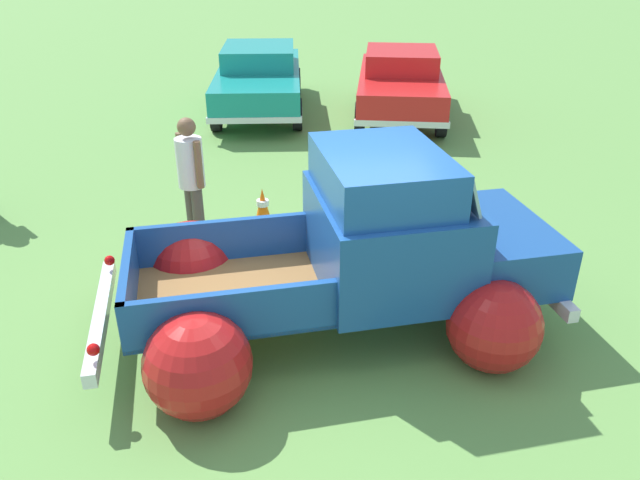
{
  "coord_description": "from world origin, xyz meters",
  "views": [
    {
      "loc": [
        -0.59,
        -5.37,
        3.84
      ],
      "look_at": [
        0.0,
        0.65,
        0.71
      ],
      "focal_mm": 34.36,
      "sensor_mm": 36.0,
      "label": 1
    }
  ],
  "objects_px": {
    "vintage_pickup_truck": "(363,261)",
    "show_car_1": "(400,81)",
    "lane_cone_0": "(263,210)",
    "spectator_2": "(191,175)",
    "show_car_0": "(259,76)"
  },
  "relations": [
    {
      "from": "spectator_2",
      "to": "lane_cone_0",
      "type": "height_order",
      "value": "spectator_2"
    },
    {
      "from": "vintage_pickup_truck",
      "to": "spectator_2",
      "type": "bearing_deg",
      "value": 126.78
    },
    {
      "from": "vintage_pickup_truck",
      "to": "show_car_1",
      "type": "xyz_separation_m",
      "value": [
        2.1,
        7.85,
        0.02
      ]
    },
    {
      "from": "vintage_pickup_truck",
      "to": "show_car_1",
      "type": "relative_size",
      "value": 1.06
    },
    {
      "from": "vintage_pickup_truck",
      "to": "show_car_0",
      "type": "bearing_deg",
      "value": 89.85
    },
    {
      "from": "spectator_2",
      "to": "lane_cone_0",
      "type": "relative_size",
      "value": 2.77
    },
    {
      "from": "vintage_pickup_truck",
      "to": "show_car_1",
      "type": "height_order",
      "value": "vintage_pickup_truck"
    },
    {
      "from": "vintage_pickup_truck",
      "to": "lane_cone_0",
      "type": "distance_m",
      "value": 2.61
    },
    {
      "from": "vintage_pickup_truck",
      "to": "lane_cone_0",
      "type": "bearing_deg",
      "value": 106.54
    },
    {
      "from": "vintage_pickup_truck",
      "to": "lane_cone_0",
      "type": "relative_size",
      "value": 7.62
    },
    {
      "from": "show_car_0",
      "to": "vintage_pickup_truck",
      "type": "bearing_deg",
      "value": 9.74
    },
    {
      "from": "vintage_pickup_truck",
      "to": "spectator_2",
      "type": "distance_m",
      "value": 2.77
    },
    {
      "from": "lane_cone_0",
      "to": "spectator_2",
      "type": "bearing_deg",
      "value": -158.08
    },
    {
      "from": "vintage_pickup_truck",
      "to": "show_car_0",
      "type": "distance_m",
      "value": 8.7
    },
    {
      "from": "show_car_0",
      "to": "spectator_2",
      "type": "bearing_deg",
      "value": -4.6
    }
  ]
}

